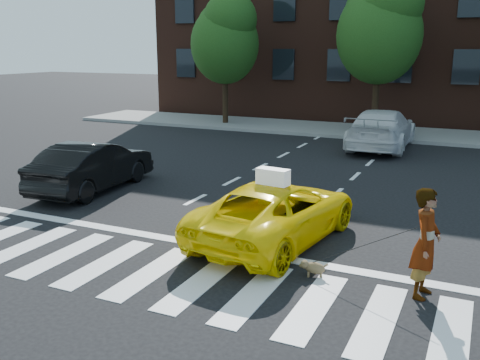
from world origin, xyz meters
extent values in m
plane|color=black|center=(0.00, 0.00, 0.00)|extent=(120.00, 120.00, 0.00)
cube|color=silver|center=(0.00, 0.00, 0.01)|extent=(13.00, 2.40, 0.01)
cube|color=silver|center=(0.00, 1.60, 0.01)|extent=(12.00, 0.30, 0.01)
cube|color=slate|center=(0.00, 17.50, 0.07)|extent=(30.00, 4.00, 0.15)
cube|color=#402117|center=(0.00, 25.00, 6.00)|extent=(26.00, 10.00, 12.00)
cylinder|color=black|center=(-7.00, 17.00, 1.62)|extent=(0.28, 0.28, 3.25)
ellipsoid|color=#1B3E11|center=(-7.00, 17.00, 4.03)|extent=(3.38, 3.38, 3.89)
sphere|color=#1B3E11|center=(-6.60, 16.80, 5.20)|extent=(2.60, 2.60, 2.60)
sphere|color=#1B3E11|center=(-7.35, 17.25, 4.88)|extent=(2.34, 2.34, 2.34)
cylinder|color=black|center=(0.50, 17.00, 1.77)|extent=(0.28, 0.28, 3.55)
ellipsoid|color=#1B3E11|center=(0.50, 17.00, 4.40)|extent=(3.69, 3.69, 4.25)
sphere|color=#1B3E11|center=(0.90, 16.80, 5.68)|extent=(2.84, 2.84, 2.84)
sphere|color=#1B3E11|center=(0.15, 17.25, 5.32)|extent=(2.56, 2.56, 2.56)
imported|color=#FFDC05|center=(1.40, 2.50, 0.62)|extent=(2.63, 4.69, 1.24)
imported|color=black|center=(-4.68, 4.09, 0.69)|extent=(1.76, 4.26, 1.37)
imported|color=silver|center=(1.40, 13.94, 0.77)|extent=(2.26, 5.36, 1.54)
imported|color=#999999|center=(4.47, 1.10, 0.90)|extent=(0.50, 0.70, 1.79)
ellipsoid|color=#9A824E|center=(2.69, 1.08, 0.16)|extent=(0.40, 0.28, 0.20)
sphere|color=#9A824E|center=(2.51, 1.03, 0.21)|extent=(0.19, 0.19, 0.15)
sphere|color=#9A824E|center=(2.45, 1.02, 0.19)|extent=(0.09, 0.09, 0.07)
cylinder|color=#9A824E|center=(2.86, 1.12, 0.21)|extent=(0.11, 0.06, 0.09)
sphere|color=#9A824E|center=(2.50, 1.08, 0.26)|extent=(0.07, 0.07, 0.05)
sphere|color=#9A824E|center=(2.53, 0.98, 0.26)|extent=(0.07, 0.07, 0.05)
cylinder|color=#9A824E|center=(2.60, 1.01, 0.05)|extent=(0.05, 0.05, 0.10)
cylinder|color=#9A824E|center=(2.57, 1.09, 0.05)|extent=(0.05, 0.05, 0.10)
cylinder|color=#9A824E|center=(2.80, 1.06, 0.05)|extent=(0.05, 0.05, 0.10)
cylinder|color=#9A824E|center=(2.78, 1.15, 0.05)|extent=(0.05, 0.05, 0.10)
cube|color=white|center=(1.40, 2.30, 1.40)|extent=(0.68, 0.36, 0.32)
camera|label=1|loc=(5.16, -7.32, 3.90)|focal=40.00mm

